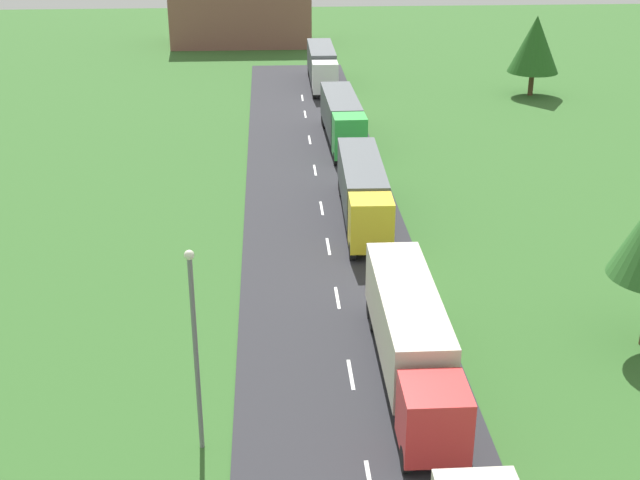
% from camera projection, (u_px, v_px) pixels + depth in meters
% --- Properties ---
extents(road, '(10.00, 140.00, 0.06)m').
position_uv_depth(road, '(365.00, 458.00, 31.40)').
color(road, '#2B2B30').
rests_on(road, ground).
extents(truck_second, '(2.57, 13.02, 3.64)m').
position_uv_depth(truck_second, '(411.00, 336.00, 35.55)').
color(truck_second, red).
rests_on(truck_second, road).
extents(truck_third, '(2.83, 12.82, 3.47)m').
position_uv_depth(truck_third, '(363.00, 189.00, 52.15)').
color(truck_third, yellow).
rests_on(truck_third, road).
extents(truck_fourth, '(2.70, 12.52, 3.58)m').
position_uv_depth(truck_fourth, '(342.00, 117.00, 67.28)').
color(truck_fourth, green).
rests_on(truck_fourth, road).
extents(truck_fifth, '(2.56, 12.13, 3.72)m').
position_uv_depth(truck_fifth, '(322.00, 64.00, 85.62)').
color(truck_fifth, white).
rests_on(truck_fifth, road).
extents(lamppost_second, '(0.36, 0.36, 8.22)m').
position_uv_depth(lamppost_second, '(195.00, 342.00, 30.27)').
color(lamppost_second, slate).
rests_on(lamppost_second, ground).
extents(tree_pine, '(4.90, 4.90, 7.67)m').
position_uv_depth(tree_pine, '(535.00, 44.00, 80.82)').
color(tree_pine, '#513823').
rests_on(tree_pine, ground).
extents(distant_building, '(17.35, 9.37, 7.92)m').
position_uv_depth(distant_building, '(241.00, 12.00, 106.27)').
color(distant_building, brown).
rests_on(distant_building, ground).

